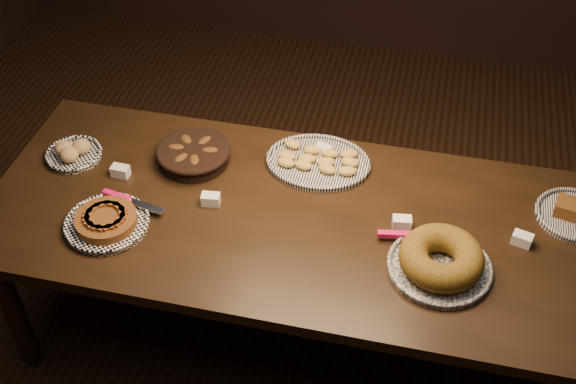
% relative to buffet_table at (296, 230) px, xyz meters
% --- Properties ---
extents(ground, '(5.00, 5.00, 0.00)m').
position_rel_buffet_table_xyz_m(ground, '(0.00, 0.00, -0.68)').
color(ground, black).
rests_on(ground, ground).
extents(buffet_table, '(2.40, 1.00, 0.75)m').
position_rel_buffet_table_xyz_m(buffet_table, '(0.00, 0.00, 0.00)').
color(buffet_table, black).
rests_on(buffet_table, ground).
extents(apple_tart_plate, '(0.35, 0.32, 0.06)m').
position_rel_buffet_table_xyz_m(apple_tart_plate, '(-0.68, -0.21, 0.10)').
color(apple_tart_plate, white).
rests_on(apple_tart_plate, buffet_table).
extents(madeleine_platter, '(0.42, 0.34, 0.05)m').
position_rel_buffet_table_xyz_m(madeleine_platter, '(0.02, 0.31, 0.09)').
color(madeleine_platter, black).
rests_on(madeleine_platter, buffet_table).
extents(bundt_cake_plate, '(0.42, 0.37, 0.11)m').
position_rel_buffet_table_xyz_m(bundt_cake_plate, '(0.54, -0.15, 0.12)').
color(bundt_cake_plate, black).
rests_on(bundt_cake_plate, buffet_table).
extents(croissant_basket, '(0.36, 0.36, 0.08)m').
position_rel_buffet_table_xyz_m(croissant_basket, '(-0.48, 0.22, 0.12)').
color(croissant_basket, black).
rests_on(croissant_basket, buffet_table).
extents(bread_roll_plate, '(0.23, 0.23, 0.07)m').
position_rel_buffet_table_xyz_m(bread_roll_plate, '(-0.97, 0.13, 0.10)').
color(bread_roll_plate, white).
rests_on(bread_roll_plate, buffet_table).
extents(loaf_plate, '(0.29, 0.29, 0.07)m').
position_rel_buffet_table_xyz_m(loaf_plate, '(1.02, 0.23, 0.09)').
color(loaf_plate, black).
rests_on(loaf_plate, buffet_table).
extents(tent_cards, '(1.64, 0.44, 0.04)m').
position_rel_buffet_table_xyz_m(tent_cards, '(0.03, 0.10, 0.10)').
color(tent_cards, white).
rests_on(tent_cards, buffet_table).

